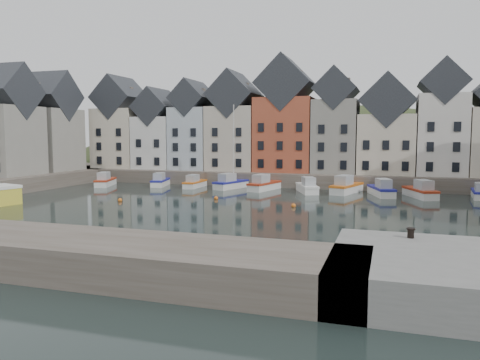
% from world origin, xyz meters
% --- Properties ---
extents(ground, '(260.00, 260.00, 0.00)m').
position_xyz_m(ground, '(0.00, 0.00, 0.00)').
color(ground, black).
rests_on(ground, ground).
extents(far_quay, '(90.00, 16.00, 2.00)m').
position_xyz_m(far_quay, '(0.00, 30.00, 1.00)').
color(far_quay, '#4B4339').
rests_on(far_quay, ground).
extents(hillside, '(153.60, 70.40, 64.00)m').
position_xyz_m(hillside, '(0.02, 56.00, -17.96)').
color(hillside, '#2B361B').
rests_on(hillside, ground).
extents(far_terrace, '(72.37, 8.16, 17.78)m').
position_xyz_m(far_terrace, '(3.21, 28.00, 8.88)').
color(far_terrace, beige).
rests_on(far_terrace, far_quay).
extents(left_terrace, '(7.65, 17.00, 15.69)m').
position_xyz_m(left_terrace, '(-36.00, 13.50, 8.88)').
color(left_terrace, gray).
rests_on(left_terrace, left_quay).
extents(mooring_buoys, '(20.50, 5.50, 0.50)m').
position_xyz_m(mooring_buoys, '(-4.00, 5.33, 0.15)').
color(mooring_buoys, '#CE6118').
rests_on(mooring_buoys, ground).
extents(boat_a, '(3.75, 6.39, 2.34)m').
position_xyz_m(boat_a, '(-25.16, 16.70, 0.70)').
color(boat_a, silver).
rests_on(boat_a, ground).
extents(boat_b, '(3.15, 6.10, 2.24)m').
position_xyz_m(boat_b, '(-17.15, 19.11, 0.67)').
color(boat_b, silver).
rests_on(boat_b, ground).
extents(boat_c, '(1.74, 5.54, 2.12)m').
position_xyz_m(boat_c, '(-11.45, 18.81, 0.63)').
color(boat_c, silver).
rests_on(boat_c, ground).
extents(boat_d, '(3.83, 6.68, 12.19)m').
position_xyz_m(boat_d, '(-6.03, 19.21, 0.79)').
color(boat_d, silver).
rests_on(boat_d, ground).
extents(boat_e, '(3.56, 6.79, 2.49)m').
position_xyz_m(boat_e, '(-0.95, 18.73, 0.74)').
color(boat_e, silver).
rests_on(boat_e, ground).
extents(boat_f, '(4.09, 6.44, 2.37)m').
position_xyz_m(boat_f, '(5.30, 17.83, 0.71)').
color(boat_f, silver).
rests_on(boat_f, ground).
extents(boat_g, '(4.07, 7.27, 2.67)m').
position_xyz_m(boat_g, '(10.28, 18.85, 0.79)').
color(boat_g, silver).
rests_on(boat_g, ground).
extents(boat_h, '(3.79, 6.71, 2.46)m').
position_xyz_m(boat_h, '(14.79, 17.46, 0.73)').
color(boat_h, silver).
rests_on(boat_h, ground).
extents(boat_i, '(4.20, 6.77, 2.49)m').
position_xyz_m(boat_i, '(19.40, 17.04, 0.74)').
color(boat_i, silver).
rests_on(boat_i, ground).
extents(boat_j, '(2.19, 5.71, 2.14)m').
position_xyz_m(boat_j, '(26.25, 18.76, 0.64)').
color(boat_j, silver).
rests_on(boat_j, ground).
extents(mooring_bollard, '(0.48, 0.48, 0.56)m').
position_xyz_m(mooring_bollard, '(16.90, -16.50, 2.31)').
color(mooring_bollard, black).
rests_on(mooring_bollard, near_quay).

